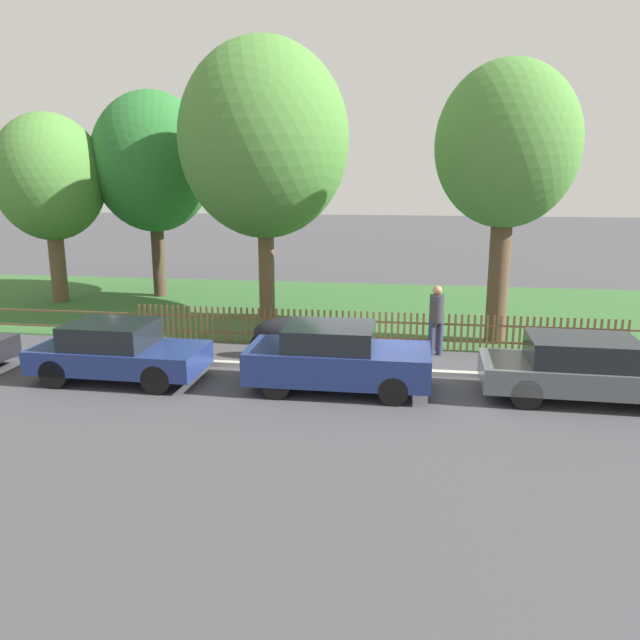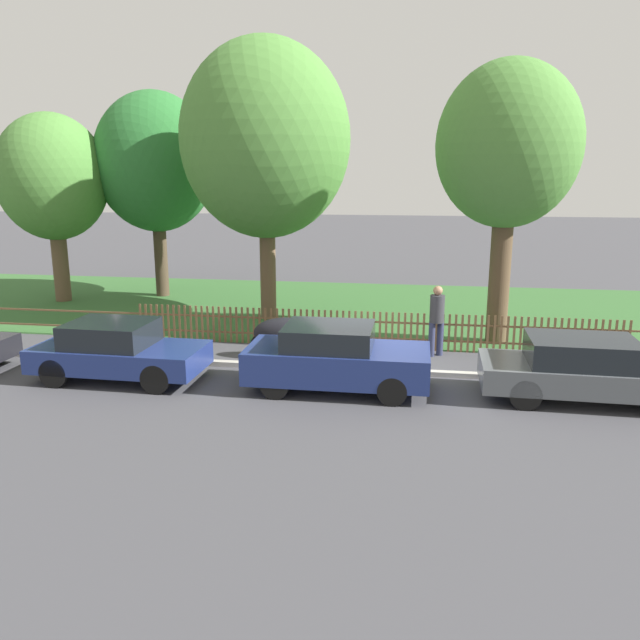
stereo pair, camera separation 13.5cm
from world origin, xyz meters
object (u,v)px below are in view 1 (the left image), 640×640
Objects in this scene: parked_car_black_saloon at (117,351)px; parked_car_navy_estate at (337,357)px; tree_nearest_kerb at (50,178)px; tree_behind_motorcycle at (153,163)px; covered_motorcycle at (289,333)px; pedestrian_near_fence at (436,316)px; tree_mid_park at (264,140)px; tree_far_left at (507,148)px; parked_car_red_compact at (588,369)px.

parked_car_navy_estate reaches higher than parked_car_black_saloon.
tree_nearest_kerb is 0.89× the size of tree_behind_motorcycle.
covered_motorcycle is 1.04× the size of pedestrian_near_fence.
tree_behind_motorcycle is at bearing 147.64° from tree_mid_park.
tree_far_left is at bearing -23.11° from tree_behind_motorcycle.
parked_car_black_saloon is 2.01× the size of covered_motorcycle.
parked_car_navy_estate is 2.73m from covered_motorcycle.
tree_behind_motorcycle reaches higher than pedestrian_near_fence.
parked_car_black_saloon is 11.25m from tree_nearest_kerb.
covered_motorcycle is 11.06m from tree_behind_motorcycle.
covered_motorcycle is 0.29× the size of tree_nearest_kerb.
parked_car_navy_estate is 5.32m from parked_car_red_compact.
tree_far_left is 4.93m from pedestrian_near_fence.
tree_far_left is (12.17, -5.19, 0.28)m from tree_behind_motorcycle.
tree_nearest_kerb is at bearing 128.33° from parked_car_black_saloon.
parked_car_red_compact is (5.32, 0.13, -0.05)m from parked_car_navy_estate.
tree_behind_motorcycle is at bearing 145.52° from parked_car_red_compact.
parked_car_black_saloon is 0.45× the size of tree_mid_park.
parked_car_navy_estate is 0.52× the size of tree_behind_motorcycle.
tree_far_left is (5.51, 2.44, 4.70)m from covered_motorcycle.
tree_mid_park reaches higher than parked_car_red_compact.
tree_behind_motorcycle is 6.02m from tree_mid_park.
tree_nearest_kerb is at bearing -154.77° from tree_behind_motorcycle.
parked_car_black_saloon is 0.51× the size of tree_far_left.
tree_mid_park is 7.39m from tree_far_left.
parked_car_navy_estate reaches higher than parked_car_red_compact.
parked_car_black_saloon is 4.26m from covered_motorcycle.
tree_nearest_kerb is 15.92m from tree_far_left.
tree_behind_motorcycle is (-8.19, 9.89, 4.35)m from parked_car_navy_estate.
tree_far_left reaches higher than parked_car_red_compact.
tree_mid_park is at bearing -11.15° from tree_nearest_kerb.
tree_nearest_kerb is at bearing 144.31° from parked_car_navy_estate.
parked_car_red_compact is at bearing 103.20° from pedestrian_near_fence.
tree_behind_motorcycle is at bearing 156.89° from tree_far_left.
covered_motorcycle is at bearing -48.88° from tree_behind_motorcycle.
parked_car_red_compact is 4.25m from pedestrian_near_fence.
parked_car_black_saloon is 2.10× the size of pedestrian_near_fence.
parked_car_navy_estate is at bearing -35.94° from tree_nearest_kerb.
parked_car_black_saloon is 8.64m from tree_mid_park.
tree_nearest_kerb is at bearing 155.37° from parked_car_red_compact.
covered_motorcycle is at bearing 34.28° from parked_car_black_saloon.
tree_mid_park is 4.70× the size of pedestrian_near_fence.
parked_car_red_compact is at bearing -21.52° from covered_motorcycle.
tree_far_left is at bearing -15.60° from tree_mid_park.
pedestrian_near_fence reaches higher than covered_motorcycle.
tree_behind_motorcycle reaches higher than tree_nearest_kerb.
parked_car_black_saloon is at bearing -106.15° from tree_mid_park.
covered_motorcycle is at bearing -21.30° from pedestrian_near_fence.
tree_behind_motorcycle is 13.12m from pedestrian_near_fence.
parked_car_black_saloon is at bearing -10.06° from pedestrian_near_fence.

